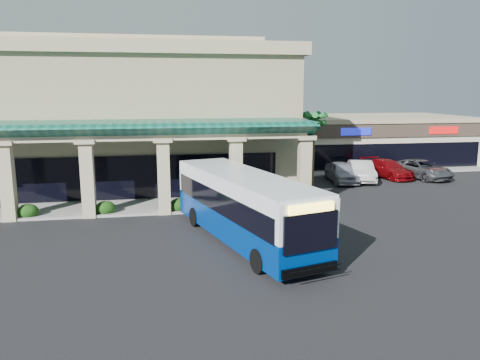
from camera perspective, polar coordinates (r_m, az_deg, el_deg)
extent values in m
plane|color=black|center=(24.85, -1.97, -6.87)|extent=(110.00, 110.00, 0.00)
imported|color=#4E5972|center=(24.47, 8.28, -5.31)|extent=(0.38, 0.58, 1.60)
imported|color=#9D9BAA|center=(40.04, 12.29, 0.95)|extent=(2.56, 5.23, 1.72)
imported|color=silver|center=(40.95, 14.53, 1.07)|extent=(3.06, 5.51, 1.72)
imported|color=maroon|center=(43.25, 17.52, 1.33)|extent=(3.45, 5.82, 1.58)
imported|color=#47484D|center=(43.92, 21.22, 1.25)|extent=(4.07, 6.29, 1.61)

